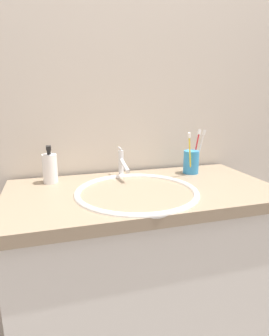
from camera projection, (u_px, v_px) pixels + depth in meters
The scene contains 9 objects.
tiled_wall_back at pixel (122, 102), 1.37m from camera, with size 2.28×0.04×2.40m, color beige.
vanity_counter at pixel (142, 282), 1.27m from camera, with size 1.08×0.56×0.87m.
sink_basin at pixel (137, 201), 1.12m from camera, with size 0.48×0.48×0.10m.
faucet at pixel (122, 164), 1.30m from camera, with size 0.02×0.17×0.13m.
toothbrush_cup at pixel (191, 162), 1.37m from camera, with size 0.07×0.07×0.11m, color #338CCC.
toothbrush_red at pixel (196, 148), 1.39m from camera, with size 0.05×0.03×0.20m.
toothbrush_white at pixel (200, 149), 1.35m from camera, with size 0.05×0.02×0.20m.
toothbrush_yellow at pixel (190, 151), 1.31m from camera, with size 0.05×0.05×0.20m.
soap_dispenser at pixel (50, 168), 1.22m from camera, with size 0.06×0.06×0.16m.
Camera 1 is at (-0.35, -1.05, 1.23)m, focal length 30.82 mm.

